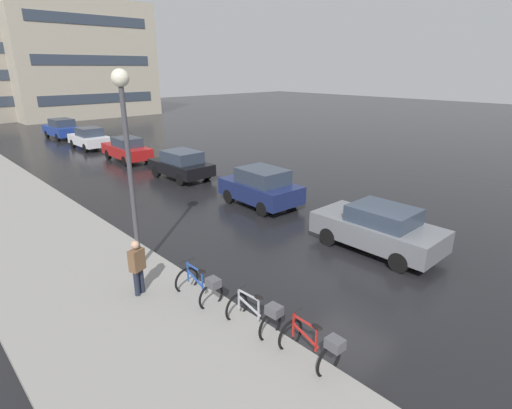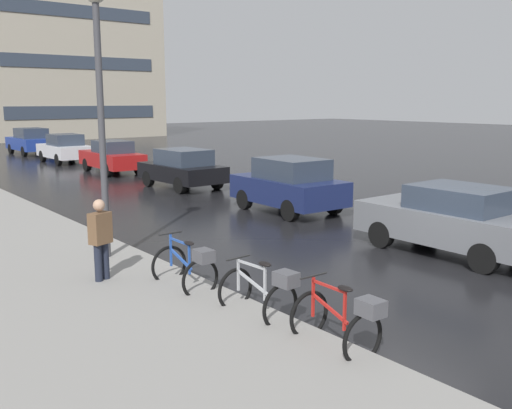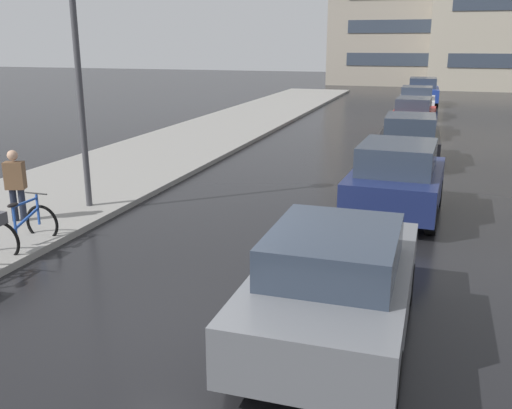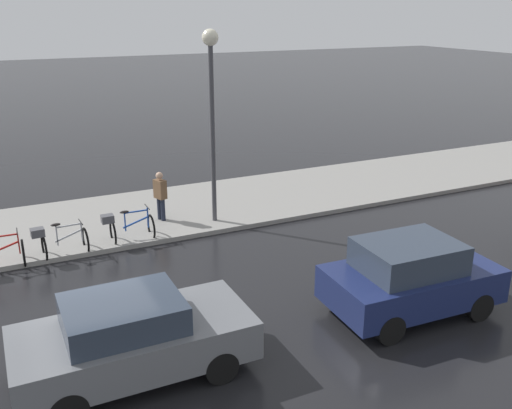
{
  "view_description": "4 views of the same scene",
  "coord_description": "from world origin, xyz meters",
  "views": [
    {
      "loc": [
        -9.29,
        -5.84,
        5.91
      ],
      "look_at": [
        0.39,
        4.55,
        1.03
      ],
      "focal_mm": 28.0,
      "sensor_mm": 36.0,
      "label": 1
    },
    {
      "loc": [
        -9.32,
        -6.77,
        3.5
      ],
      "look_at": [
        -1.71,
        2.85,
        1.25
      ],
      "focal_mm": 40.0,
      "sensor_mm": 36.0,
      "label": 2
    },
    {
      "loc": [
        3.31,
        -6.54,
        3.89
      ],
      "look_at": [
        0.25,
        3.08,
        1.0
      ],
      "focal_mm": 40.0,
      "sensor_mm": 36.0,
      "label": 3
    },
    {
      "loc": [
        11.24,
        -1.41,
        6.47
      ],
      "look_at": [
        -1.43,
        4.67,
        1.59
      ],
      "focal_mm": 40.0,
      "sensor_mm": 36.0,
      "label": 4
    }
  ],
  "objects": [
    {
      "name": "car_navy",
      "position": [
        2.53,
        6.53,
        0.87
      ],
      "size": [
        2.11,
        3.84,
        1.71
      ],
      "color": "navy",
      "rests_on": "ground"
    },
    {
      "name": "ground_plane",
      "position": [
        0.0,
        0.0,
        0.0
      ],
      "size": [
        140.0,
        140.0,
        0.0
      ],
      "primitive_type": "plane",
      "color": "black"
    },
    {
      "name": "bicycle_nearest",
      "position": [
        -3.77,
        -1.67,
        0.51
      ],
      "size": [
        0.78,
        1.41,
        1.01
      ],
      "color": "black",
      "rests_on": "ground"
    },
    {
      "name": "bicycle_third",
      "position": [
        -4.09,
        1.84,
        0.51
      ],
      "size": [
        0.76,
        1.44,
        1.03
      ],
      "color": "black",
      "rests_on": "ground"
    },
    {
      "name": "streetlamp",
      "position": [
        -4.4,
        4.66,
        4.21
      ],
      "size": [
        0.48,
        0.48,
        5.9
      ],
      "color": "#424247",
      "rests_on": "ground"
    },
    {
      "name": "building_facade_main",
      "position": [
        3.59,
        50.33,
        6.54
      ],
      "size": [
        20.78,
        7.99,
        13.07
      ],
      "color": "#9E9384",
      "rests_on": "ground"
    },
    {
      "name": "car_grey",
      "position": [
        2.19,
        0.45,
        0.8
      ],
      "size": [
        1.97,
        4.29,
        1.58
      ],
      "color": "slate",
      "rests_on": "ground"
    },
    {
      "name": "car_red",
      "position": [
        2.3,
        19.19,
        0.78
      ],
      "size": [
        1.83,
        4.41,
        1.57
      ],
      "color": "#AD1919",
      "rests_on": "ground"
    },
    {
      "name": "car_white",
      "position": [
        2.17,
        25.16,
        0.8
      ],
      "size": [
        1.93,
        4.02,
        1.61
      ],
      "color": "silver",
      "rests_on": "ground"
    },
    {
      "name": "car_blue",
      "position": [
        2.26,
        31.54,
        0.85
      ],
      "size": [
        2.08,
        4.21,
        1.7
      ],
      "color": "navy",
      "rests_on": "ground"
    },
    {
      "name": "pedestrian",
      "position": [
        -5.17,
        3.17,
        0.95
      ],
      "size": [
        0.46,
        0.36,
        1.69
      ],
      "color": "#1E2333",
      "rests_on": "ground"
    },
    {
      "name": "car_black",
      "position": [
        2.48,
        12.92,
        0.8
      ],
      "size": [
        2.01,
        3.94,
        1.57
      ],
      "color": "black",
      "rests_on": "ground"
    },
    {
      "name": "building_facade_side",
      "position": [
        10.51,
        46.83,
        6.73
      ],
      "size": [
        16.59,
        7.75,
        13.45
      ],
      "color": "#B2A893",
      "rests_on": "ground"
    },
    {
      "name": "bicycle_second",
      "position": [
        -3.87,
        -0.06,
        0.51
      ],
      "size": [
        0.8,
        1.44,
        1.0
      ],
      "color": "black",
      "rests_on": "ground"
    },
    {
      "name": "sidewalk_kerb",
      "position": [
        -6.0,
        10.0,
        0.07
      ],
      "size": [
        4.8,
        60.0,
        0.14
      ],
      "primitive_type": "cube",
      "color": "gray",
      "rests_on": "ground"
    }
  ]
}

